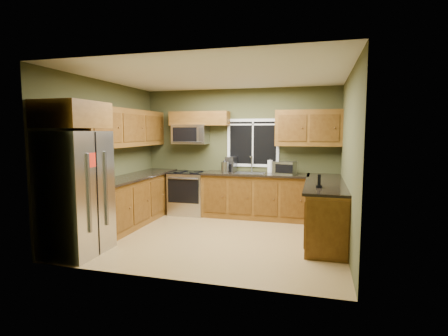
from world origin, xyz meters
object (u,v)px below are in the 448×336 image
at_px(coffee_maker, 231,165).
at_px(toaster_oven, 285,168).
at_px(kettle, 225,166).
at_px(soap_bottle_c, 231,168).
at_px(cordless_phone, 319,184).
at_px(paper_towel_roll, 270,166).
at_px(microwave, 190,134).
at_px(soap_bottle_a, 231,164).
at_px(range, 189,192).
at_px(refrigerator, 76,193).

bearing_deg(coffee_maker, toaster_oven, -11.74).
height_order(coffee_maker, kettle, coffee_maker).
relative_size(soap_bottle_c, cordless_phone, 0.76).
relative_size(toaster_oven, cordless_phone, 2.33).
bearing_deg(paper_towel_roll, soap_bottle_c, -175.44).
height_order(microwave, paper_towel_roll, microwave).
xyz_separation_m(toaster_oven, coffee_maker, (-1.16, 0.24, 0.02)).
bearing_deg(soap_bottle_a, paper_towel_roll, 1.59).
xyz_separation_m(range, soap_bottle_c, (0.92, 0.15, 0.55)).
xyz_separation_m(paper_towel_roll, soap_bottle_a, (-0.84, -0.02, 0.02)).
xyz_separation_m(range, microwave, (-0.00, 0.14, 1.26)).
xyz_separation_m(refrigerator, soap_bottle_c, (1.61, 2.91, 0.12)).
xyz_separation_m(kettle, soap_bottle_a, (0.07, 0.25, 0.02)).
height_order(range, toaster_oven, toaster_oven).
bearing_deg(refrigerator, soap_bottle_a, 61.75).
height_order(range, coffee_maker, coffee_maker).
bearing_deg(toaster_oven, kettle, 179.47).
distance_m(refrigerator, toaster_oven, 3.86).
bearing_deg(refrigerator, paper_towel_roll, 50.84).
bearing_deg(cordless_phone, soap_bottle_a, 135.91).
relative_size(coffee_maker, soap_bottle_c, 2.01).
relative_size(toaster_oven, soap_bottle_a, 1.59).
bearing_deg(range, toaster_oven, -2.02).
distance_m(microwave, toaster_oven, 2.18).
height_order(range, soap_bottle_c, soap_bottle_c).
xyz_separation_m(microwave, toaster_oven, (2.07, -0.21, -0.66)).
bearing_deg(cordless_phone, range, 149.87).
distance_m(range, soap_bottle_c, 1.08).
relative_size(coffee_maker, soap_bottle_a, 1.05).
height_order(paper_towel_roll, soap_bottle_a, soap_bottle_a).
relative_size(range, paper_towel_roll, 3.32).
height_order(toaster_oven, coffee_maker, coffee_maker).
distance_m(range, toaster_oven, 2.16).
height_order(range, microwave, microwave).
distance_m(kettle, paper_towel_roll, 0.95).
height_order(refrigerator, paper_towel_roll, refrigerator).
distance_m(toaster_oven, paper_towel_roll, 0.44).
relative_size(range, soap_bottle_c, 6.04).
bearing_deg(toaster_oven, coffee_maker, 168.26).
distance_m(kettle, soap_bottle_a, 0.26).
relative_size(microwave, toaster_oven, 1.61).
relative_size(microwave, soap_bottle_c, 4.89).
xyz_separation_m(range, paper_towel_roll, (1.74, 0.21, 0.60)).
xyz_separation_m(range, cordless_phone, (2.73, -1.58, 0.53)).
height_order(soap_bottle_a, cordless_phone, soap_bottle_a).
bearing_deg(microwave, soap_bottle_a, 3.25).
height_order(paper_towel_roll, soap_bottle_c, paper_towel_roll).
relative_size(microwave, coffee_maker, 2.44).
height_order(soap_bottle_a, soap_bottle_c, soap_bottle_a).
distance_m(refrigerator, microwave, 3.10).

